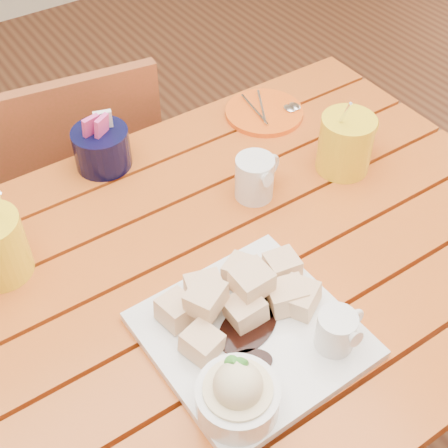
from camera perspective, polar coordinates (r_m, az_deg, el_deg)
table at (r=1.10m, az=-1.12°, el=-8.00°), size 1.20×0.79×0.75m
dessert_plate at (r=0.89m, az=2.41°, el=-10.46°), size 0.29×0.29×0.11m
coffee_mug_right at (r=1.18m, az=11.15°, el=7.34°), size 0.14×0.10×0.17m
cream_pitcher at (r=1.11m, az=2.94°, el=4.35°), size 0.10×0.09×0.08m
sugar_caddy at (r=1.20m, az=-11.12°, el=6.92°), size 0.11×0.11×0.12m
orange_saucer at (r=1.33m, az=3.76°, el=10.17°), size 0.16×0.16×0.02m
chair_far at (r=1.60m, az=-13.34°, el=2.96°), size 0.46×0.46×0.85m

